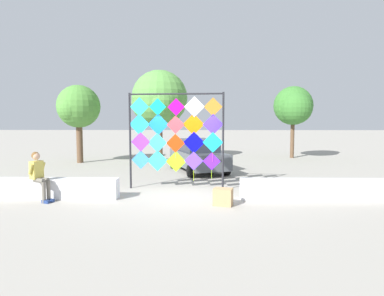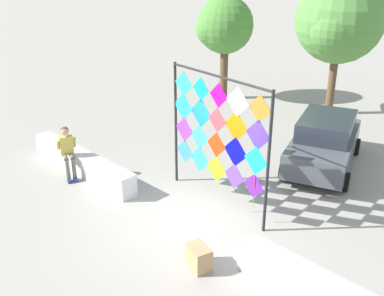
% 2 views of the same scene
% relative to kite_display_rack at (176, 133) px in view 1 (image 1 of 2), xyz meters
% --- Properties ---
extents(ground, '(120.00, 120.00, 0.00)m').
position_rel_kite_display_rack_xyz_m(ground, '(0.18, -1.04, -1.95)').
color(ground, '#9E998E').
extents(plaza_ledge_left, '(4.37, 0.49, 0.62)m').
position_rel_kite_display_rack_xyz_m(plaza_ledge_left, '(-3.86, -1.39, -1.64)').
color(plaza_ledge_left, silver).
rests_on(plaza_ledge_left, ground).
extents(plaza_ledge_right, '(4.37, 0.49, 0.62)m').
position_rel_kite_display_rack_xyz_m(plaza_ledge_right, '(4.23, -1.39, -1.64)').
color(plaza_ledge_right, silver).
rests_on(plaza_ledge_right, ground).
extents(kite_display_rack, '(3.25, 0.39, 3.30)m').
position_rel_kite_display_rack_xyz_m(kite_display_rack, '(0.00, 0.00, 0.00)').
color(kite_display_rack, '#232328').
rests_on(kite_display_rack, ground).
extents(seated_vendor, '(0.69, 0.58, 1.46)m').
position_rel_kite_display_rack_xyz_m(seated_vendor, '(-3.87, -1.79, -1.09)').
color(seated_vendor, '#666056').
rests_on(seated_vendor, ground).
extents(parked_car, '(2.84, 4.13, 1.48)m').
position_rel_kite_display_rack_xyz_m(parked_car, '(0.76, 3.86, -1.20)').
color(parked_car, '#4C5156').
rests_on(parked_car, ground).
extents(cardboard_box_large, '(0.60, 0.49, 0.48)m').
position_rel_kite_display_rack_xyz_m(cardboard_box_large, '(1.46, -2.13, -1.71)').
color(cardboard_box_large, tan).
rests_on(cardboard_box_large, ground).
extents(tree_far_right, '(2.32, 2.34, 4.24)m').
position_rel_kite_display_rack_xyz_m(tree_far_right, '(-5.79, 6.76, 1.09)').
color(tree_far_right, brown).
rests_on(tree_far_right, ground).
extents(tree_broadleaf, '(2.36, 2.67, 4.39)m').
position_rel_kite_display_rack_xyz_m(tree_broadleaf, '(6.58, 9.15, 1.19)').
color(tree_broadleaf, brown).
rests_on(tree_broadleaf, ground).
extents(tree_palm_like, '(3.28, 3.26, 5.22)m').
position_rel_kite_display_rack_xyz_m(tree_palm_like, '(-1.54, 8.24, 1.51)').
color(tree_palm_like, brown).
rests_on(tree_palm_like, ground).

